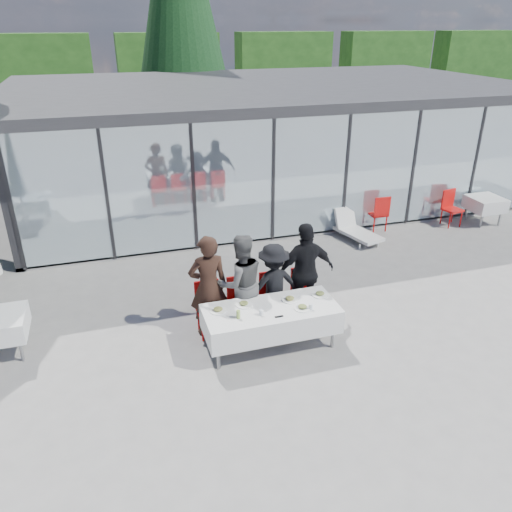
{
  "coord_description": "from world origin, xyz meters",
  "views": [
    {
      "loc": [
        -2.8,
        -7.01,
        5.09
      ],
      "look_at": [
        -0.27,
        1.2,
        1.02
      ],
      "focal_mm": 35.0,
      "sensor_mm": 36.0,
      "label": 1
    }
  ],
  "objects_px": {
    "diner_chair_a": "(209,305)",
    "lounger": "(354,229)",
    "diner_d": "(305,272)",
    "diner_b": "(241,283)",
    "plate_a": "(218,310)",
    "diner_chair_c": "(272,295)",
    "dining_table": "(271,319)",
    "diner_a": "(208,286)",
    "diner_chair_b": "(240,300)",
    "folded_eyeglasses": "(279,317)",
    "spare_chair_a": "(450,206)",
    "spare_chair_b": "(380,212)",
    "spare_table_right": "(485,204)",
    "plate_extra": "(302,307)",
    "diner_c": "(273,285)",
    "plate_d": "(320,294)",
    "juice_bottle": "(238,314)",
    "plate_b": "(244,304)",
    "plate_c": "(290,299)",
    "diner_chair_d": "(304,290)"
  },
  "relations": [
    {
      "from": "diner_chair_a",
      "to": "lounger",
      "type": "height_order",
      "value": "diner_chair_a"
    },
    {
      "from": "diner_d",
      "to": "diner_b",
      "type": "bearing_deg",
      "value": -2.62
    },
    {
      "from": "plate_a",
      "to": "diner_chair_c",
      "type": "bearing_deg",
      "value": 27.03
    },
    {
      "from": "dining_table",
      "to": "diner_a",
      "type": "distance_m",
      "value": 1.22
    },
    {
      "from": "diner_chair_a",
      "to": "diner_b",
      "type": "xyz_separation_m",
      "value": [
        0.58,
        -0.05,
        0.37
      ]
    },
    {
      "from": "diner_chair_b",
      "to": "diner_chair_c",
      "type": "xyz_separation_m",
      "value": [
        0.61,
        0.0,
        0.0
      ]
    },
    {
      "from": "dining_table",
      "to": "folded_eyeglasses",
      "type": "bearing_deg",
      "value": -83.2
    },
    {
      "from": "lounger",
      "to": "spare_chair_a",
      "type": "bearing_deg",
      "value": 2.16
    },
    {
      "from": "diner_chair_a",
      "to": "spare_chair_b",
      "type": "bearing_deg",
      "value": 32.09
    },
    {
      "from": "spare_table_right",
      "to": "spare_chair_b",
      "type": "relative_size",
      "value": 0.88
    },
    {
      "from": "diner_chair_b",
      "to": "plate_extra",
      "type": "bearing_deg",
      "value": -48.39
    },
    {
      "from": "plate_a",
      "to": "diner_c",
      "type": "bearing_deg",
      "value": 25.18
    },
    {
      "from": "plate_d",
      "to": "spare_chair_b",
      "type": "bearing_deg",
      "value": 48.73
    },
    {
      "from": "diner_d",
      "to": "juice_bottle",
      "type": "xyz_separation_m",
      "value": [
        -1.5,
        -0.84,
        -0.12
      ]
    },
    {
      "from": "diner_b",
      "to": "plate_a",
      "type": "xyz_separation_m",
      "value": [
        -0.54,
        -0.54,
        -0.14
      ]
    },
    {
      "from": "spare_chair_a",
      "to": "plate_b",
      "type": "bearing_deg",
      "value": -151.68
    },
    {
      "from": "diner_c",
      "to": "diner_d",
      "type": "distance_m",
      "value": 0.64
    },
    {
      "from": "plate_a",
      "to": "plate_c",
      "type": "distance_m",
      "value": 1.26
    },
    {
      "from": "diner_c",
      "to": "juice_bottle",
      "type": "distance_m",
      "value": 1.22
    },
    {
      "from": "diner_chair_c",
      "to": "spare_chair_b",
      "type": "height_order",
      "value": "same"
    },
    {
      "from": "spare_chair_b",
      "to": "plate_extra",
      "type": "bearing_deg",
      "value": -132.6
    },
    {
      "from": "diner_a",
      "to": "folded_eyeglasses",
      "type": "height_order",
      "value": "diner_a"
    },
    {
      "from": "spare_chair_a",
      "to": "lounger",
      "type": "xyz_separation_m",
      "value": [
        -2.92,
        -0.11,
        -0.28
      ]
    },
    {
      "from": "diner_chair_d",
      "to": "plate_a",
      "type": "relative_size",
      "value": 3.41
    },
    {
      "from": "dining_table",
      "to": "spare_table_right",
      "type": "height_order",
      "value": "dining_table"
    },
    {
      "from": "dining_table",
      "to": "diner_chair_b",
      "type": "distance_m",
      "value": 0.82
    },
    {
      "from": "plate_extra",
      "to": "spare_table_right",
      "type": "relative_size",
      "value": 0.33
    },
    {
      "from": "diner_c",
      "to": "diner_chair_c",
      "type": "relative_size",
      "value": 1.61
    },
    {
      "from": "plate_b",
      "to": "spare_chair_a",
      "type": "bearing_deg",
      "value": 28.32
    },
    {
      "from": "spare_chair_b",
      "to": "diner_chair_b",
      "type": "bearing_deg",
      "value": -144.84
    },
    {
      "from": "diner_a",
      "to": "plate_a",
      "type": "xyz_separation_m",
      "value": [
        0.04,
        -0.54,
        -0.17
      ]
    },
    {
      "from": "dining_table",
      "to": "spare_table_right",
      "type": "bearing_deg",
      "value": 26.67
    },
    {
      "from": "diner_chair_b",
      "to": "spare_table_right",
      "type": "distance_m",
      "value": 8.33
    },
    {
      "from": "dining_table",
      "to": "plate_extra",
      "type": "bearing_deg",
      "value": -19.03
    },
    {
      "from": "plate_a",
      "to": "plate_b",
      "type": "distance_m",
      "value": 0.46
    },
    {
      "from": "plate_d",
      "to": "spare_chair_b",
      "type": "distance_m",
      "value": 5.22
    },
    {
      "from": "diner_d",
      "to": "diner_chair_d",
      "type": "xyz_separation_m",
      "value": [
        -0.0,
        0.05,
        -0.41
      ]
    },
    {
      "from": "diner_chair_a",
      "to": "diner_chair_d",
      "type": "height_order",
      "value": "same"
    },
    {
      "from": "diner_chair_b",
      "to": "spare_chair_a",
      "type": "height_order",
      "value": "same"
    },
    {
      "from": "plate_extra",
      "to": "spare_chair_b",
      "type": "relative_size",
      "value": 0.29
    },
    {
      "from": "diner_chair_b",
      "to": "juice_bottle",
      "type": "bearing_deg",
      "value": -107.38
    },
    {
      "from": "diner_a",
      "to": "diner_chair_b",
      "type": "distance_m",
      "value": 0.71
    },
    {
      "from": "diner_d",
      "to": "plate_extra",
      "type": "distance_m",
      "value": 0.98
    },
    {
      "from": "diner_b",
      "to": "lounger",
      "type": "xyz_separation_m",
      "value": [
        3.89,
        3.12,
        -0.65
      ]
    },
    {
      "from": "diner_chair_b",
      "to": "diner_chair_c",
      "type": "relative_size",
      "value": 1.0
    },
    {
      "from": "plate_extra",
      "to": "spare_table_right",
      "type": "bearing_deg",
      "value": 29.35
    },
    {
      "from": "diner_b",
      "to": "spare_table_right",
      "type": "relative_size",
      "value": 2.12
    },
    {
      "from": "plate_d",
      "to": "diner_d",
      "type": "bearing_deg",
      "value": 95.79
    },
    {
      "from": "diner_chair_b",
      "to": "diner_chair_a",
      "type": "bearing_deg",
      "value": 180.0
    },
    {
      "from": "diner_b",
      "to": "dining_table",
      "type": "bearing_deg",
      "value": 110.94
    }
  ]
}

